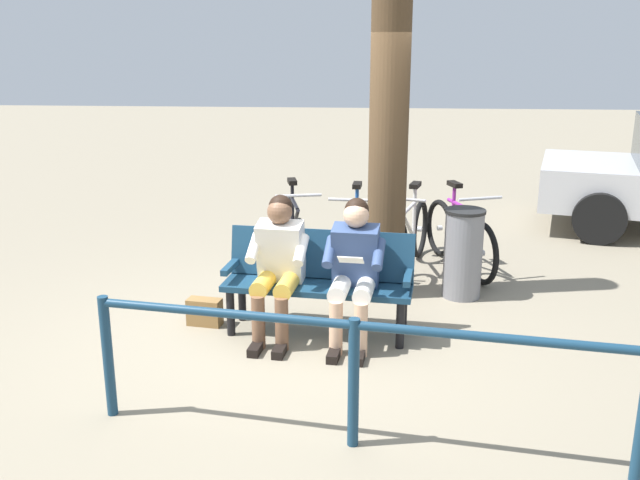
% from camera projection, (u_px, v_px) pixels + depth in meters
% --- Properties ---
extents(ground_plane, '(40.00, 40.00, 0.00)m').
position_uv_depth(ground_plane, '(285.00, 340.00, 5.96)').
color(ground_plane, gray).
extents(bench, '(1.64, 0.65, 0.87)m').
position_uv_depth(bench, '(319.00, 274.00, 6.02)').
color(bench, navy).
rests_on(bench, ground).
extents(person_reading, '(0.52, 0.80, 1.20)m').
position_uv_depth(person_reading, '(354.00, 265.00, 5.77)').
color(person_reading, '#334772').
rests_on(person_reading, ground).
extents(person_companion, '(0.52, 0.80, 1.20)m').
position_uv_depth(person_companion, '(278.00, 261.00, 5.88)').
color(person_companion, white).
rests_on(person_companion, ground).
extents(handbag, '(0.32, 0.18, 0.24)m').
position_uv_depth(handbag, '(205.00, 312.00, 6.23)').
color(handbag, olive).
rests_on(handbag, ground).
extents(tree_trunk, '(0.37, 0.37, 3.69)m').
position_uv_depth(tree_trunk, '(389.00, 106.00, 6.52)').
color(tree_trunk, '#4C3823').
rests_on(tree_trunk, ground).
extents(litter_bin, '(0.39, 0.39, 0.88)m').
position_uv_depth(litter_bin, '(463.00, 253.00, 6.83)').
color(litter_bin, slate).
rests_on(litter_bin, ground).
extents(bicycle_red, '(0.68, 1.60, 0.94)m').
position_uv_depth(bicycle_red, '(459.00, 237.00, 7.68)').
color(bicycle_red, black).
rests_on(bicycle_red, ground).
extents(bicycle_purple, '(0.60, 1.63, 0.94)m').
position_uv_depth(bicycle_purple, '(410.00, 238.00, 7.64)').
color(bicycle_purple, black).
rests_on(bicycle_purple, ground).
extents(bicycle_black, '(0.48, 1.68, 0.94)m').
position_uv_depth(bicycle_black, '(355.00, 238.00, 7.63)').
color(bicycle_black, black).
rests_on(bicycle_black, ground).
extents(bicycle_orange, '(0.54, 1.65, 0.94)m').
position_uv_depth(bicycle_orange, '(294.00, 233.00, 7.82)').
color(bicycle_orange, black).
rests_on(bicycle_orange, ground).
extents(railing_fence, '(3.34, 0.57, 0.85)m').
position_uv_depth(railing_fence, '(354.00, 357.00, 4.26)').
color(railing_fence, navy).
rests_on(railing_fence, ground).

